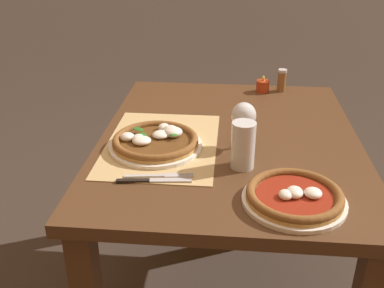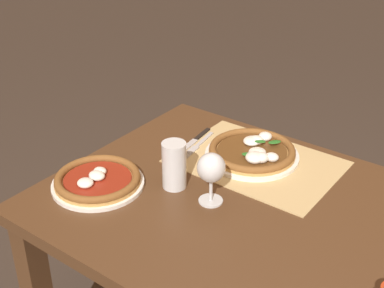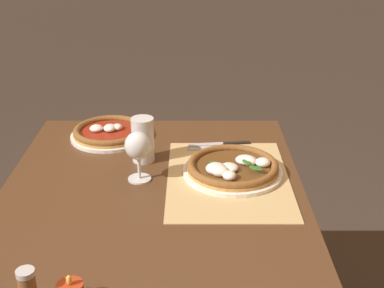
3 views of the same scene
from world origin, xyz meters
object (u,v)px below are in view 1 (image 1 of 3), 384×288
object	(u,v)px
pizza_near	(155,141)
votive_candle	(262,86)
fork	(159,176)
pepper_shaker	(281,80)
knife	(154,180)
wine_glass	(243,117)
pint_glass	(243,146)
pizza_far	(294,197)

from	to	relation	value
pizza_near	votive_candle	xyz separation A→B (m)	(-0.58, 0.37, -0.00)
fork	pepper_shaker	size ratio (longest dim) A/B	2.07
fork	votive_candle	xyz separation A→B (m)	(-0.76, 0.33, 0.02)
pepper_shaker	fork	bearing A→B (deg)	-27.91
knife	pepper_shaker	size ratio (longest dim) A/B	2.22
wine_glass	knife	distance (m)	0.37
pizza_near	pepper_shaker	distance (m)	0.75
fork	knife	world-z (taller)	knife
wine_glass	votive_candle	bearing A→B (deg)	170.39
pizza_near	knife	size ratio (longest dim) A/B	1.41
wine_glass	fork	bearing A→B (deg)	-47.66
knife	votive_candle	bearing A→B (deg)	156.56
wine_glass	pint_glass	size ratio (longest dim) A/B	1.07
pint_glass	pizza_far	bearing A→B (deg)	36.41
pepper_shaker	pizza_far	bearing A→B (deg)	-2.54
pizza_near	wine_glass	world-z (taller)	wine_glass
pizza_near	votive_candle	bearing A→B (deg)	146.98
pizza_far	pepper_shaker	size ratio (longest dim) A/B	2.84
knife	votive_candle	world-z (taller)	votive_candle
pizza_near	pizza_far	distance (m)	0.50
fork	pizza_far	bearing A→B (deg)	75.40
pizza_near	fork	distance (m)	0.19
pizza_near	pizza_far	bearing A→B (deg)	55.61
knife	pizza_far	bearing A→B (deg)	79.76
pizza_far	pizza_near	bearing A→B (deg)	-124.39
wine_glass	knife	bearing A→B (deg)	-45.52
pizza_near	fork	world-z (taller)	pizza_near
pizza_near	pint_glass	size ratio (longest dim) A/B	2.10
pizza_far	knife	distance (m)	0.39
pizza_far	fork	world-z (taller)	pizza_far
wine_glass	pizza_far	bearing A→B (deg)	23.01
pizza_near	fork	xyz separation A→B (m)	(0.19, 0.04, -0.02)
votive_candle	pint_glass	bearing A→B (deg)	-7.87
wine_glass	pint_glass	xyz separation A→B (m)	(0.13, -0.00, -0.04)
votive_candle	pepper_shaker	xyz separation A→B (m)	(-0.02, 0.08, 0.03)
wine_glass	pint_glass	distance (m)	0.14
pint_glass	votive_candle	distance (m)	0.68
knife	pepper_shaker	world-z (taller)	pepper_shaker
pizza_far	knife	xyz separation A→B (m)	(-0.07, -0.38, -0.01)
pizza_far	fork	bearing A→B (deg)	-104.60
pint_glass	knife	xyz separation A→B (m)	(0.11, -0.25, -0.06)
fork	pepper_shaker	xyz separation A→B (m)	(-0.78, 0.41, 0.04)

